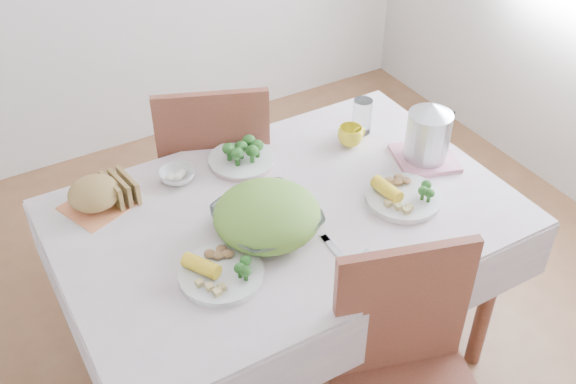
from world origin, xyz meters
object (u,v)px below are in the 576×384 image
salad_bowl (267,221)px  electric_kettle (428,132)px  yellow_mug (350,136)px  dining_table (286,291)px  dinner_plate_left (221,274)px  chair_far (216,177)px  dinner_plate_right (403,198)px

salad_bowl → electric_kettle: (0.69, 0.05, 0.08)m
yellow_mug → salad_bowl: bearing=-151.5°
dining_table → dinner_plate_left: dinner_plate_left is taller
yellow_mug → dinner_plate_left: bearing=-151.8°
chair_far → dinner_plate_right: 0.93m
salad_bowl → yellow_mug: (0.51, 0.28, -0.00)m
yellow_mug → electric_kettle: (0.18, -0.22, 0.08)m
dining_table → yellow_mug: bearing=28.3°
dinner_plate_right → electric_kettle: bearing=34.6°
chair_far → yellow_mug: (0.38, -0.44, 0.34)m
salad_bowl → electric_kettle: 0.70m
dinner_plate_left → yellow_mug: bearing=28.2°
yellow_mug → dinner_plate_right: bearing=-95.5°
dining_table → dinner_plate_left: size_ratio=5.42×
chair_far → electric_kettle: size_ratio=4.43×
chair_far → electric_kettle: bearing=152.3°
chair_far → electric_kettle: electric_kettle is taller
dining_table → dinner_plate_right: dinner_plate_right is taller
chair_far → salad_bowl: size_ratio=3.05×
salad_bowl → dinner_plate_right: salad_bowl is taller
dining_table → salad_bowl: bearing=-150.7°
dinner_plate_right → electric_kettle: (0.22, 0.15, 0.11)m
dining_table → electric_kettle: 0.78m
dining_table → dinner_plate_left: 0.54m
dinner_plate_left → yellow_mug: yellow_mug is taller
chair_far → dinner_plate_left: (-0.35, -0.83, 0.31)m
dinner_plate_right → yellow_mug: 0.38m
dinner_plate_right → chair_far: bearing=113.0°
dining_table → salad_bowl: 0.44m
salad_bowl → dinner_plate_left: salad_bowl is taller
electric_kettle → yellow_mug: bearing=149.4°
dining_table → electric_kettle: bearing=-0.3°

